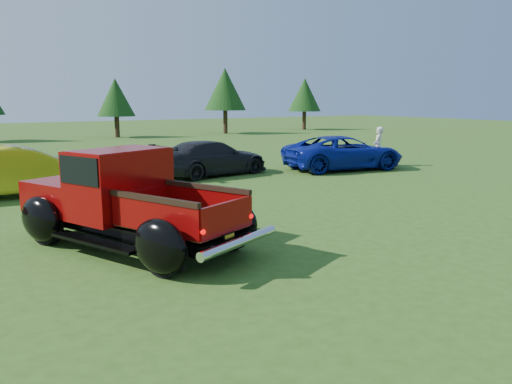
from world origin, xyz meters
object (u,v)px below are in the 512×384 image
Objects in this scene: show_car_yellow at (24,171)px; spectator at (378,146)px; show_car_grey at (212,158)px; tree_far_east at (305,95)px; tree_mid_right at (116,97)px; show_car_blue at (344,153)px; pickup_truck at (120,200)px; tree_east at (225,89)px.

show_car_yellow is 2.67× the size of spectator.
spectator is (7.31, -1.32, 0.19)m from show_car_grey.
tree_far_east is at bearing -153.61° from spectator.
spectator is (4.81, -22.28, -2.13)m from tree_mid_right.
tree_far_east reaches higher than show_car_blue.
show_car_grey is at bearing 28.22° from pickup_truck.
show_car_yellow is at bearing 86.86° from show_car_grey.
show_car_grey is at bearing -43.75° from spectator.
tree_far_east reaches higher than show_car_grey.
tree_east is 27.98m from show_car_yellow.
pickup_truck is at bearing -132.30° from tree_far_east.
tree_mid_right is 0.98× the size of show_car_yellow.
pickup_truck is at bearing -173.17° from show_car_yellow.
tree_east reaches higher than pickup_truck.
show_car_blue is at bearing 4.28° from pickup_truck.
tree_far_east is 2.85× the size of spectator.
tree_mid_right is 0.81× the size of tree_east.
tree_east is 23.66m from show_car_grey.
spectator is at bearing -78.63° from show_car_blue.
show_car_yellow reaches higher than show_car_grey.
show_car_grey is at bearing 84.63° from show_car_blue.
spectator reaches higher than show_car_yellow.
pickup_truck is 1.09× the size of show_car_blue.
tree_far_east reaches higher than pickup_truck.
show_car_blue is (10.94, 5.87, -0.21)m from pickup_truck.
show_car_blue is 2.95× the size of spectator.
show_car_blue is at bearing -94.87° from show_car_yellow.
tree_east reaches higher than show_car_grey.
tree_far_east is at bearing 6.34° from tree_east.
tree_mid_right is at bearing -111.36° from spectator.
show_car_yellow is 13.92m from spectator.
tree_east is at bearing -38.36° from show_car_grey.
tree_far_east is at bearing 1.59° from tree_mid_right.
show_car_grey is (5.64, 7.26, -0.24)m from pickup_truck.
tree_mid_right is at bearing 16.45° from show_car_blue.
tree_far_east is (9.00, 1.00, -0.41)m from tree_east.
tree_east is at bearing -42.02° from show_car_yellow.
pickup_truck is (-8.14, -28.23, -2.08)m from tree_mid_right.
pickup_truck is at bearing -8.87° from spectator.
show_car_yellow is (-27.10, -22.14, -2.51)m from tree_far_east.
show_car_blue is at bearing -105.83° from tree_east.
show_car_grey is at bearing -85.58° from show_car_yellow.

